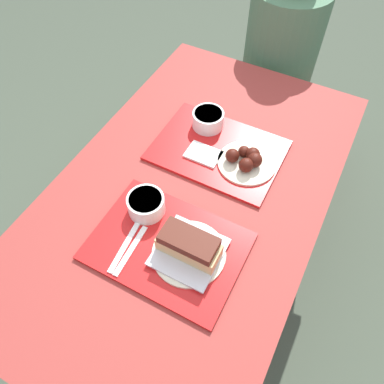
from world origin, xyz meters
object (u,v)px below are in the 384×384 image
object	(u,v)px
bowl_coleslaw_near	(146,204)
brisket_sandwich_plate	(189,248)
person_seated_across	(284,38)
tray_far	(218,150)
wings_plate_far	(247,160)
tray_near	(167,246)
bowl_coleslaw_far	(208,119)

from	to	relation	value
bowl_coleslaw_near	brisket_sandwich_plate	bearing A→B (deg)	-21.17
person_seated_across	brisket_sandwich_plate	bearing A→B (deg)	-83.77
tray_far	wings_plate_far	bearing A→B (deg)	-8.68
tray_near	bowl_coleslaw_far	bearing A→B (deg)	103.00
bowl_coleslaw_far	wings_plate_far	xyz separation A→B (m)	(0.19, -0.10, -0.01)
wings_plate_far	person_seated_across	size ratio (longest dim) A/B	0.28
tray_far	wings_plate_far	world-z (taller)	wings_plate_far
bowl_coleslaw_near	person_seated_across	world-z (taller)	person_seated_across
tray_near	wings_plate_far	xyz separation A→B (m)	(0.08, 0.39, 0.03)
bowl_coleslaw_far	bowl_coleslaw_near	bearing A→B (deg)	-90.25
bowl_coleslaw_far	wings_plate_far	distance (m)	0.22
bowl_coleslaw_near	bowl_coleslaw_far	size ratio (longest dim) A/B	1.00
bowl_coleslaw_far	person_seated_across	distance (m)	0.65
brisket_sandwich_plate	bowl_coleslaw_near	bearing A→B (deg)	158.83
tray_near	brisket_sandwich_plate	distance (m)	0.08
wings_plate_far	person_seated_across	distance (m)	0.77
person_seated_across	wings_plate_far	bearing A→B (deg)	-79.72
brisket_sandwich_plate	bowl_coleslaw_far	world-z (taller)	brisket_sandwich_plate
brisket_sandwich_plate	wings_plate_far	world-z (taller)	brisket_sandwich_plate
tray_near	bowl_coleslaw_near	size ratio (longest dim) A/B	3.87
tray_far	brisket_sandwich_plate	bearing A→B (deg)	-76.04
tray_near	tray_far	bearing A→B (deg)	94.43
tray_far	person_seated_across	size ratio (longest dim) A/B	0.62
tray_far	bowl_coleslaw_far	bearing A→B (deg)	133.32
bowl_coleslaw_near	bowl_coleslaw_far	bearing A→B (deg)	89.75
bowl_coleslaw_far	wings_plate_far	size ratio (longest dim) A/B	0.57
brisket_sandwich_plate	person_seated_across	distance (m)	1.15
tray_far	person_seated_across	xyz separation A→B (m)	(-0.02, 0.74, 0.02)
bowl_coleslaw_near	bowl_coleslaw_far	distance (m)	0.42
tray_near	wings_plate_far	size ratio (longest dim) A/B	2.21
bowl_coleslaw_near	brisket_sandwich_plate	xyz separation A→B (m)	(0.18, -0.07, 0.00)
tray_far	brisket_sandwich_plate	world-z (taller)	brisket_sandwich_plate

